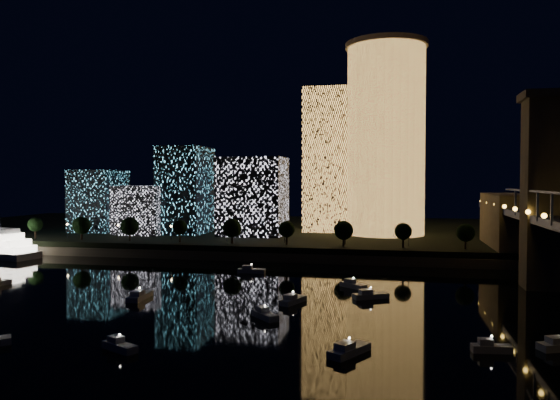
{
  "coord_description": "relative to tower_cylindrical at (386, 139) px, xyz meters",
  "views": [
    {
      "loc": [
        27.48,
        -99.37,
        27.46
      ],
      "look_at": [
        -5.38,
        55.0,
        21.95
      ],
      "focal_mm": 35.0,
      "sensor_mm": 36.0,
      "label": 1
    }
  ],
  "objects": [
    {
      "name": "seawall",
      "position": [
        -23.18,
        -51.13,
        -43.45
      ],
      "size": [
        420.0,
        6.0,
        3.0
      ],
      "primitive_type": "cube",
      "color": "#6B5E4C",
      "rests_on": "ground"
    },
    {
      "name": "esplanade_trees",
      "position": [
        -55.33,
        -45.13,
        -34.48
      ],
      "size": [
        165.88,
        6.86,
        8.93
      ],
      "color": "black",
      "rests_on": "far_bank"
    },
    {
      "name": "street_lamps",
      "position": [
        -57.18,
        -39.13,
        -35.93
      ],
      "size": [
        132.7,
        0.7,
        5.65
      ],
      "color": "black",
      "rests_on": "far_bank"
    },
    {
      "name": "ground",
      "position": [
        -23.18,
        -133.13,
        -44.95
      ],
      "size": [
        520.0,
        520.0,
        0.0
      ],
      "primitive_type": "plane",
      "color": "black",
      "rests_on": "ground"
    },
    {
      "name": "tower_cylindrical",
      "position": [
        0.0,
        0.0,
        0.0
      ],
      "size": [
        34.0,
        34.0,
        79.65
      ],
      "color": "#EBA44B",
      "rests_on": "far_bank"
    },
    {
      "name": "tower_rectangular",
      "position": [
        -25.73,
        10.67,
        -8.29
      ],
      "size": [
        19.9,
        19.9,
        63.33
      ],
      "primitive_type": "cube",
      "color": "#EBA44B",
      "rests_on": "far_bank"
    },
    {
      "name": "far_bank",
      "position": [
        -23.18,
        26.87,
        -42.45
      ],
      "size": [
        420.0,
        160.0,
        5.0
      ],
      "primitive_type": "cube",
      "color": "black",
      "rests_on": "ground"
    },
    {
      "name": "midrise_blocks",
      "position": [
        -84.97,
        -12.88,
        -24.46
      ],
      "size": [
        94.91,
        28.75,
        37.05
      ],
      "color": "white",
      "rests_on": "far_bank"
    },
    {
      "name": "motorboats",
      "position": [
        -24.51,
        -122.24,
        -44.14
      ],
      "size": [
        134.43,
        84.78,
        2.78
      ],
      "color": "silver",
      "rests_on": "ground"
    }
  ]
}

